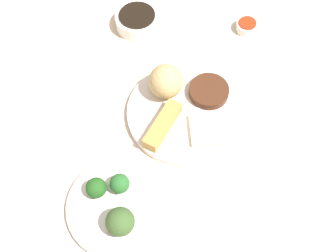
{
  "coord_description": "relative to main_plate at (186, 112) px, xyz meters",
  "views": [
    {
      "loc": [
        -0.45,
        0.28,
        0.81
      ],
      "look_at": [
        -0.08,
        0.09,
        0.06
      ],
      "focal_mm": 44.53,
      "sensor_mm": 36.0,
      "label": 1
    }
  ],
  "objects": [
    {
      "name": "broccoli_plate",
      "position": [
        -0.13,
        0.21,
        -0.0
      ],
      "size": [
        0.21,
        0.21,
        0.01
      ],
      "primitive_type": "cylinder",
      "color": "white",
      "rests_on": "tabletop"
    },
    {
      "name": "soy_sauce_bowl",
      "position": [
        0.28,
        -0.01,
        0.01
      ],
      "size": [
        0.11,
        0.11,
        0.03
      ],
      "primitive_type": "cylinder",
      "color": "white",
      "rests_on": "tabletop"
    },
    {
      "name": "broccoli_floret_2",
      "position": [
        -0.1,
        0.2,
        0.03
      ],
      "size": [
        0.04,
        0.04,
        0.04
      ],
      "primitive_type": "sphere",
      "color": "#29672C",
      "rests_on": "broccoli_plate"
    },
    {
      "name": "tabletop",
      "position": [
        0.05,
        -0.03,
        -0.02
      ],
      "size": [
        2.2,
        2.2,
        0.02
      ],
      "primitive_type": "cube",
      "color": "beige",
      "rests_on": "ground"
    },
    {
      "name": "stir_fry_heap",
      "position": [
        0.02,
        -0.07,
        0.02
      ],
      "size": [
        0.09,
        0.09,
        0.02
      ],
      "primitive_type": "cylinder",
      "color": "#482616",
      "rests_on": "main_plate"
    },
    {
      "name": "broccoli_floret_0",
      "position": [
        -0.17,
        0.23,
        0.03
      ],
      "size": [
        0.05,
        0.05,
        0.05
      ],
      "primitive_type": "sphere",
      "color": "#3C5B2B",
      "rests_on": "broccoli_plate"
    },
    {
      "name": "sauce_ramekin_sweet_and_sour",
      "position": [
        0.15,
        -0.25,
        0.0
      ],
      "size": [
        0.05,
        0.05,
        0.02
      ],
      "primitive_type": "cylinder",
      "color": "white",
      "rests_on": "tabletop"
    },
    {
      "name": "rice_scoop",
      "position": [
        0.07,
        0.02,
        0.05
      ],
      "size": [
        0.08,
        0.08,
        0.08
      ],
      "primitive_type": "sphere",
      "color": "tan",
      "rests_on": "main_plate"
    },
    {
      "name": "soy_sauce_bowl_liquid",
      "position": [
        0.28,
        -0.01,
        0.03
      ],
      "size": [
        0.09,
        0.09,
        0.0
      ],
      "primitive_type": "cylinder",
      "color": "black",
      "rests_on": "soy_sauce_bowl"
    },
    {
      "name": "sauce_ramekin_sweet_and_sour_liquid",
      "position": [
        0.15,
        -0.25,
        0.02
      ],
      "size": [
        0.04,
        0.04,
        0.0
      ],
      "primitive_type": "cylinder",
      "color": "red",
      "rests_on": "sauce_ramekin_sweet_and_sour"
    },
    {
      "name": "broccoli_floret_1",
      "position": [
        -0.08,
        0.24,
        0.03
      ],
      "size": [
        0.04,
        0.04,
        0.04
      ],
      "primitive_type": "sphere",
      "color": "#23581F",
      "rests_on": "broccoli_plate"
    },
    {
      "name": "spring_roll",
      "position": [
        -0.02,
        0.07,
        0.02
      ],
      "size": [
        0.09,
        0.11,
        0.03
      ],
      "primitive_type": "cube",
      "rotation": [
        0.0,
        0.0,
        2.17
      ],
      "color": "#C59345",
      "rests_on": "main_plate"
    },
    {
      "name": "main_plate",
      "position": [
        0.0,
        0.0,
        0.0
      ],
      "size": [
        0.26,
        0.26,
        0.02
      ],
      "primitive_type": "cylinder",
      "color": "white",
      "rests_on": "tabletop"
    },
    {
      "name": "crab_rangoon_wonton",
      "position": [
        -0.07,
        -0.02,
        0.01
      ],
      "size": [
        0.1,
        0.1,
        0.01
      ],
      "primitive_type": "cube",
      "rotation": [
        0.0,
        0.0,
        -0.4
      ],
      "color": "beige",
      "rests_on": "main_plate"
    }
  ]
}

